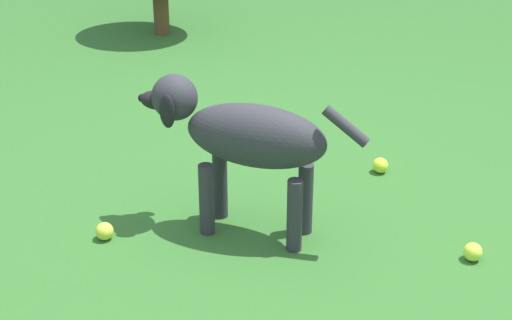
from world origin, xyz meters
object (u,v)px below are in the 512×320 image
object	(u,v)px
tennis_ball_3	(473,252)
tennis_ball_2	(286,144)
tennis_ball_1	(105,231)
dog	(243,136)
tennis_ball_0	(380,165)

from	to	relation	value
tennis_ball_3	tennis_ball_2	bearing A→B (deg)	145.77
tennis_ball_1	tennis_ball_2	size ratio (longest dim) A/B	1.00
dog	tennis_ball_0	distance (m)	0.82
dog	tennis_ball_3	distance (m)	0.90
tennis_ball_0	tennis_ball_3	world-z (taller)	same
dog	tennis_ball_3	size ratio (longest dim) A/B	13.00
tennis_ball_0	tennis_ball_1	distance (m)	1.20
dog	tennis_ball_2	size ratio (longest dim) A/B	13.00
tennis_ball_1	dog	bearing A→B (deg)	28.00
tennis_ball_2	tennis_ball_3	xyz separation A→B (m)	(0.89, -0.61, 0.00)
tennis_ball_3	dog	bearing A→B (deg)	-173.85
dog	tennis_ball_1	xyz separation A→B (m)	(-0.45, -0.24, -0.35)
dog	tennis_ball_1	distance (m)	0.62
dog	tennis_ball_0	bearing A→B (deg)	-120.81
tennis_ball_3	tennis_ball_1	bearing A→B (deg)	-165.57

